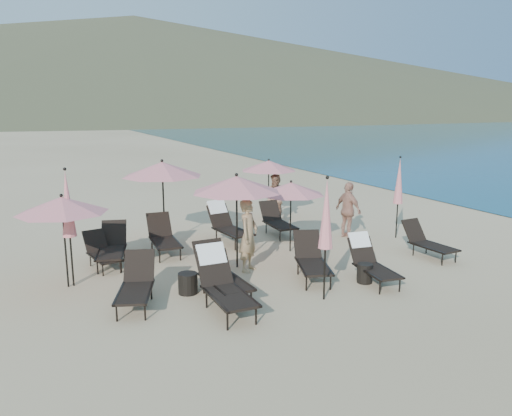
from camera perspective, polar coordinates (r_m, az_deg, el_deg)
name	(u,v)px	position (r m, az deg, el deg)	size (l,w,h in m)	color
ground	(313,284)	(11.57, 6.52, -8.65)	(800.00, 800.00, 0.00)	#D6BA8C
volcanic_headland	(154,67)	(322.01, -11.57, 15.53)	(690.00, 690.00, 55.00)	brown
lounger_0	(136,284)	(10.52, -13.54, -8.40)	(1.17, 1.80, 0.97)	black
lounger_1	(223,282)	(10.04, -3.85, -8.43)	(0.70, 1.88, 1.17)	black
lounger_2	(221,274)	(10.72, -4.03, -7.48)	(0.77, 1.86, 1.05)	black
lounger_3	(311,259)	(11.82, 6.36, -5.83)	(1.20, 1.84, 0.99)	black
lounger_4	(371,261)	(11.87, 12.96, -5.88)	(0.79, 1.69, 1.01)	black
lounger_5	(427,241)	(14.14, 19.00, -3.63)	(0.70, 1.61, 0.91)	black
lounger_6	(102,252)	(13.14, -17.21, -4.80)	(0.82, 1.54, 0.84)	black
lounger_7	(112,246)	(13.31, -16.13, -4.22)	(1.09, 1.83, 0.99)	black
lounger_8	(163,237)	(13.91, -10.55, -3.24)	(0.76, 1.78, 1.00)	black
lounger_9	(227,223)	(14.86, -3.32, -1.78)	(0.91, 1.91, 1.14)	black
lounger_10	(277,220)	(15.65, 2.43, -1.43)	(0.72, 1.71, 0.97)	black
umbrella_open_0	(62,205)	(11.62, -21.30, 0.33)	(1.98, 1.98, 2.13)	black
umbrella_open_1	(237,184)	(12.16, -2.24, 2.72)	(2.22, 2.22, 2.39)	black
umbrella_open_2	(291,189)	(13.63, 4.02, 2.23)	(1.86, 1.86, 2.00)	black
umbrella_open_3	(162,169)	(14.54, -10.67, 4.38)	(2.32, 2.32, 2.49)	black
umbrella_open_4	(269,166)	(17.70, 1.46, 4.86)	(1.99, 1.99, 2.14)	black
umbrella_closed_0	(326,215)	(10.22, 8.03, -0.77)	(0.31, 0.31, 2.62)	black
umbrella_closed_1	(399,181)	(15.60, 16.03, 2.94)	(0.29, 0.29, 2.52)	black
umbrella_closed_2	(67,205)	(11.65, -20.74, 0.37)	(0.31, 0.31, 2.69)	black
side_table_0	(188,283)	(11.00, -7.80, -8.52)	(0.42, 0.42, 0.45)	black
side_table_1	(365,273)	(11.79, 12.32, -7.30)	(0.35, 0.35, 0.45)	black
beachgoer_a	(249,236)	(12.15, -0.86, -3.17)	(0.65, 0.43, 1.78)	#A17F57
beachgoer_b	(276,198)	(17.34, 2.31, 1.15)	(0.81, 0.63, 1.66)	#9D6C51
beachgoer_c	(348,210)	(15.46, 10.50, -0.24)	(1.01, 0.42, 1.72)	tan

